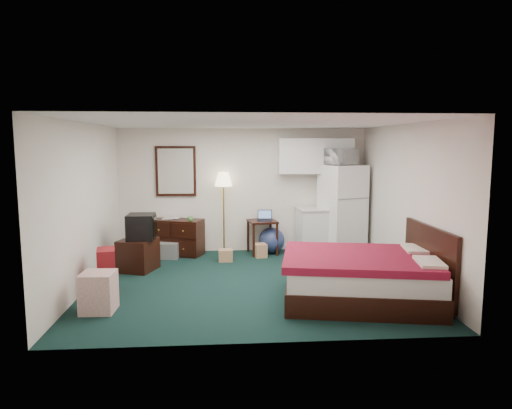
{
  "coord_description": "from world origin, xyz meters",
  "views": [
    {
      "loc": [
        -0.43,
        -7.01,
        2.16
      ],
      "look_at": [
        0.1,
        0.05,
        1.24
      ],
      "focal_mm": 32.0,
      "sensor_mm": 36.0,
      "label": 1
    }
  ],
  "objects": [
    {
      "name": "upper_cabinets",
      "position": [
        1.45,
        2.08,
        1.95
      ],
      "size": [
        1.5,
        0.35,
        0.7
      ],
      "primitive_type": null,
      "color": "white",
      "rests_on": "walls"
    },
    {
      "name": "tv_stand",
      "position": [
        -1.9,
        0.86,
        0.27
      ],
      "size": [
        0.71,
        0.74,
        0.55
      ],
      "primitive_type": null,
      "rotation": [
        0.0,
        0.0,
        -0.33
      ],
      "color": "black",
      "rests_on": "floor"
    },
    {
      "name": "suitcase",
      "position": [
        -2.14,
        -0.33,
        0.33
      ],
      "size": [
        0.34,
        0.45,
        0.65
      ],
      "primitive_type": null,
      "rotation": [
        0.0,
        0.0,
        0.23
      ],
      "color": "maroon",
      "rests_on": "floor"
    },
    {
      "name": "microwave",
      "position": [
        1.93,
        1.85,
        1.98
      ],
      "size": [
        0.68,
        0.59,
        0.4
      ],
      "primitive_type": "imported",
      "rotation": [
        0.0,
        0.0,
        0.54
      ],
      "color": "white",
      "rests_on": "fridge"
    },
    {
      "name": "floor_lamp",
      "position": [
        -0.4,
        2.05,
        0.82
      ],
      "size": [
        0.45,
        0.45,
        1.64
      ],
      "primitive_type": null,
      "rotation": [
        0.0,
        0.0,
        -0.31
      ],
      "color": "gold",
      "rests_on": "floor"
    },
    {
      "name": "ceiling",
      "position": [
        0.0,
        0.0,
        2.5
      ],
      "size": [
        5.0,
        4.5,
        0.01
      ],
      "primitive_type": "cube",
      "color": "#F1E2CD",
      "rests_on": "walls"
    },
    {
      "name": "file_bin",
      "position": [
        -1.49,
        1.7,
        0.15
      ],
      "size": [
        0.46,
        0.36,
        0.3
      ],
      "primitive_type": null,
      "rotation": [
        0.0,
        0.0,
        -0.1
      ],
      "color": "slate",
      "rests_on": "floor"
    },
    {
      "name": "cardboard_box_b",
      "position": [
        0.3,
        1.65,
        0.13
      ],
      "size": [
        0.27,
        0.3,
        0.26
      ],
      "primitive_type": null,
      "rotation": [
        0.0,
        0.0,
        0.18
      ],
      "color": "tan",
      "rests_on": "floor"
    },
    {
      "name": "exercise_ball",
      "position": [
        0.56,
        1.96,
        0.26
      ],
      "size": [
        0.56,
        0.56,
        0.52
      ],
      "primitive_type": "sphere",
      "rotation": [
        0.0,
        0.0,
        0.08
      ],
      "color": "navy",
      "rests_on": "floor"
    },
    {
      "name": "walls",
      "position": [
        0.0,
        0.0,
        1.25
      ],
      "size": [
        5.01,
        4.51,
        2.5
      ],
      "color": "#F1E2CD",
      "rests_on": "floor"
    },
    {
      "name": "desk",
      "position": [
        0.37,
        1.93,
        0.34
      ],
      "size": [
        0.62,
        0.62,
        0.68
      ],
      "primitive_type": null,
      "rotation": [
        0.0,
        0.0,
        0.17
      ],
      "color": "black",
      "rests_on": "floor"
    },
    {
      "name": "mirror",
      "position": [
        -1.35,
        2.22,
        1.65
      ],
      "size": [
        0.8,
        0.06,
        1.0
      ],
      "primitive_type": null,
      "color": "white",
      "rests_on": "walls"
    },
    {
      "name": "retail_box",
      "position": [
        -2.05,
        -1.13,
        0.26
      ],
      "size": [
        0.44,
        0.44,
        0.52
      ],
      "primitive_type": null,
      "rotation": [
        0.0,
        0.0,
        -0.05
      ],
      "color": "silver",
      "rests_on": "floor"
    },
    {
      "name": "headboard",
      "position": [
        2.46,
        -0.98,
        0.55
      ],
      "size": [
        0.06,
        1.56,
        1.0
      ],
      "primitive_type": null,
      "color": "black",
      "rests_on": "walls"
    },
    {
      "name": "dresser",
      "position": [
        -1.35,
        1.98,
        0.35
      ],
      "size": [
        1.14,
        0.79,
        0.71
      ],
      "primitive_type": null,
      "rotation": [
        0.0,
        0.0,
        -0.33
      ],
      "color": "black",
      "rests_on": "floor"
    },
    {
      "name": "book_a",
      "position": [
        -1.6,
        2.06,
        0.83
      ],
      "size": [
        0.18,
        0.05,
        0.24
      ],
      "primitive_type": "imported",
      "rotation": [
        0.0,
        0.0,
        -0.17
      ],
      "color": "tan",
      "rests_on": "dresser"
    },
    {
      "name": "bed",
      "position": [
        1.48,
        -0.98,
        0.33
      ],
      "size": [
        2.29,
        1.93,
        0.65
      ],
      "primitive_type": null,
      "rotation": [
        0.0,
        0.0,
        -0.19
      ],
      "color": "maroon",
      "rests_on": "floor"
    },
    {
      "name": "crt_tv",
      "position": [
        -1.83,
        0.89,
        0.77
      ],
      "size": [
        0.47,
        0.51,
        0.43
      ],
      "primitive_type": null,
      "rotation": [
        0.0,
        0.0,
        0.01
      ],
      "color": "black",
      "rests_on": "tv_stand"
    },
    {
      "name": "fridge",
      "position": [
        1.95,
        1.82,
        0.89
      ],
      "size": [
        0.94,
        0.94,
        1.78
      ],
      "primitive_type": null,
      "rotation": [
        0.0,
        0.0,
        0.35
      ],
      "color": "white",
      "rests_on": "floor"
    },
    {
      "name": "mug",
      "position": [
        -1.05,
        1.74,
        0.77
      ],
      "size": [
        0.12,
        0.1,
        0.11
      ],
      "primitive_type": "imported",
      "rotation": [
        0.0,
        0.0,
        -0.06
      ],
      "color": "#5A9E4C",
      "rests_on": "dresser"
    },
    {
      "name": "laptop",
      "position": [
        0.41,
        1.9,
        0.77
      ],
      "size": [
        0.31,
        0.26,
        0.2
      ],
      "primitive_type": null,
      "rotation": [
        0.0,
        0.0,
        -0.08
      ],
      "color": "black",
      "rests_on": "desk"
    },
    {
      "name": "kitchen_counter",
      "position": [
        1.5,
        1.9,
        0.44
      ],
      "size": [
        0.85,
        0.68,
        0.89
      ],
      "primitive_type": null,
      "rotation": [
        0.0,
        0.0,
        0.08
      ],
      "color": "white",
      "rests_on": "floor"
    },
    {
      "name": "floor",
      "position": [
        0.0,
        0.0,
        0.0
      ],
      "size": [
        5.0,
        4.5,
        0.01
      ],
      "primitive_type": "cube",
      "color": "black",
      "rests_on": "ground"
    },
    {
      "name": "cardboard_box_a",
      "position": [
        -0.37,
        1.37,
        0.11
      ],
      "size": [
        0.26,
        0.22,
        0.22
      ],
      "primitive_type": null,
      "rotation": [
        0.0,
        0.0,
        0.01
      ],
      "color": "tan",
      "rests_on": "floor"
    },
    {
      "name": "book_b",
      "position": [
        -1.46,
        2.09,
        0.83
      ],
      "size": [
        0.18,
        0.06,
        0.25
      ],
      "primitive_type": "imported",
      "rotation": [
        0.0,
        0.0,
        -0.21
      ],
      "color": "tan",
      "rests_on": "dresser"
    }
  ]
}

